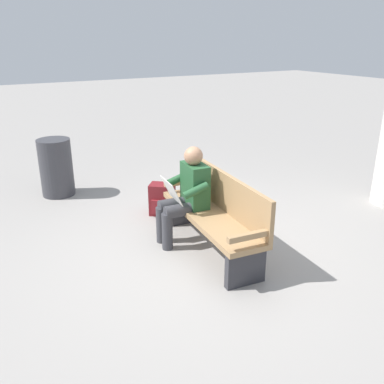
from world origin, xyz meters
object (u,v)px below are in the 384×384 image
Objects in this scene: person_seated at (186,193)px; backpack at (162,200)px; trash_bin at (56,167)px; bench_near at (216,213)px.

person_seated is 2.65× the size of backpack.
person_seated is at bearing -157.49° from trash_bin.
person_seated reaches higher than trash_bin.
trash_bin is (1.52, 1.09, 0.23)m from backpack.
bench_near is 2.06× the size of trash_bin.
person_seated reaches higher than bench_near.
bench_near is at bearing -175.12° from backpack.
bench_near is 4.14× the size of backpack.
person_seated is 0.97m from backpack.
person_seated is 1.32× the size of trash_bin.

